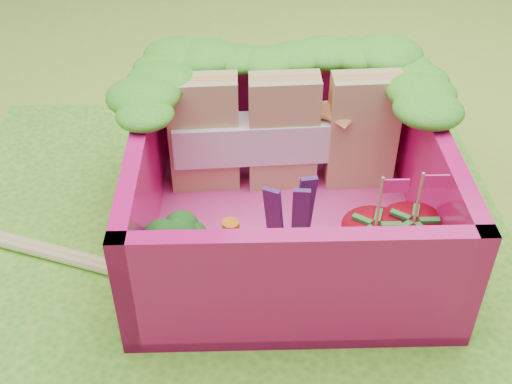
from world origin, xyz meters
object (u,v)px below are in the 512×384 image
Objects in this scene: strawberry_left at (372,251)px; strawberry_right at (409,246)px; bento_box at (288,187)px; sandwich_stack at (285,133)px; broccoli at (168,245)px.

strawberry_left is 1.00× the size of strawberry_right.
sandwich_stack reaches higher than bento_box.
strawberry_left is (0.81, -0.00, -0.05)m from broccoli.
strawberry_left is (0.31, -0.66, -0.14)m from sandwich_stack.
strawberry_right is (0.47, -0.30, -0.09)m from bento_box.
broccoli is at bearing -178.69° from strawberry_right.
strawberry_left is at bearing -171.01° from strawberry_right.
broccoli is 0.63× the size of strawberry_right.
strawberry_right is (0.97, 0.02, -0.05)m from broccoli.
strawberry_left is at bearing -0.16° from broccoli.
broccoli is (-0.50, -0.66, -0.09)m from sandwich_stack.
bento_box is 1.22× the size of sandwich_stack.
bento_box is at bearing 147.96° from strawberry_right.
sandwich_stack is 0.80m from strawberry_right.
strawberry_left reaches higher than bento_box.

